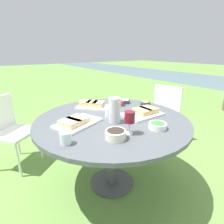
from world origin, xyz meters
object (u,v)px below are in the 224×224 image
at_px(chair_near_left, 163,110).
at_px(water_pitcher, 115,110).
at_px(chair_near_right, 8,127).
at_px(wine_glass, 130,118).
at_px(dining_table, 112,126).

xyz_separation_m(chair_near_left, water_pitcher, (0.47, -1.28, 0.37)).
bearing_deg(chair_near_right, wine_glass, 28.48).
distance_m(chair_near_right, water_pitcher, 1.42).
xyz_separation_m(chair_near_right, wine_glass, (1.38, 0.75, 0.39)).
height_order(chair_near_left, wine_glass, wine_glass).
distance_m(chair_near_right, wine_glass, 1.62).
relative_size(chair_near_left, water_pitcher, 3.86).
bearing_deg(water_pitcher, chair_near_left, 110.02).
bearing_deg(wine_glass, dining_table, 166.41).
bearing_deg(chair_near_left, water_pitcher, -69.98).
distance_m(dining_table, chair_near_left, 1.30).
relative_size(dining_table, water_pitcher, 6.40).
relative_size(chair_near_left, chair_near_right, 1.00).
bearing_deg(chair_near_left, dining_table, -73.73).
height_order(dining_table, wine_glass, wine_glass).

